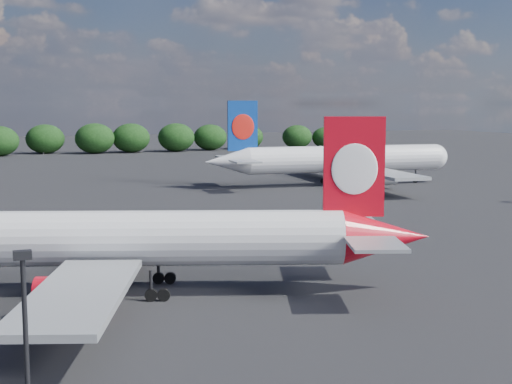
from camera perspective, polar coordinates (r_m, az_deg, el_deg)
name	(u,v)px	position (r m, az deg, el deg)	size (l,w,h in m)	color
ground	(23,215)	(103.00, -18.14, -1.73)	(500.00, 500.00, 0.00)	black
qantas_airliner	(151,240)	(57.83, -8.41, -3.80)	(42.21, 40.55, 14.15)	silver
china_southern_airliner	(336,160)	(133.20, 6.45, 2.57)	(48.10, 45.76, 15.69)	silver
billboard_yellow	(43,141)	(224.67, -16.67, 3.90)	(5.00, 0.30, 5.50)	yellow
horizon_treeline	(56,140)	(222.62, -15.67, 4.00)	(205.70, 16.87, 9.25)	black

